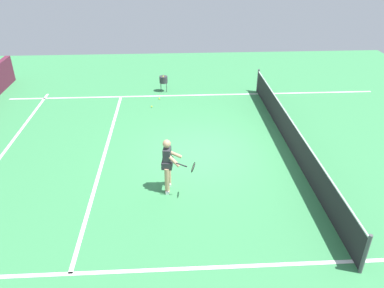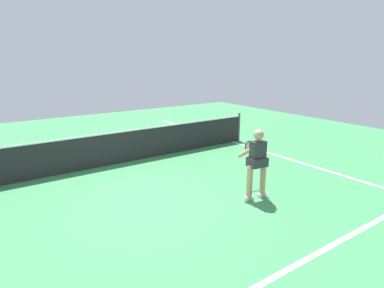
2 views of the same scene
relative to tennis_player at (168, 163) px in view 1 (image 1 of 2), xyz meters
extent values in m
plane|color=#38844C|center=(-2.03, 1.13, -0.85)|extent=(23.44, 23.44, 0.00)
cube|color=white|center=(-2.03, -5.39, -0.84)|extent=(10.87, 0.10, 0.01)
cube|color=white|center=(-2.03, -2.09, -0.84)|extent=(9.87, 0.10, 0.01)
cube|color=white|center=(-6.96, 1.13, -0.84)|extent=(0.10, 16.03, 0.01)
cube|color=white|center=(2.90, 1.13, -0.84)|extent=(0.10, 16.03, 0.01)
cylinder|color=#4C4C51|center=(-7.26, 4.00, -0.33)|extent=(0.08, 0.08, 1.03)
cylinder|color=#4C4C51|center=(3.20, 4.00, -0.33)|extent=(0.08, 0.08, 1.03)
cube|color=#232326|center=(-2.03, 4.00, -0.39)|extent=(10.39, 0.02, 0.91)
cube|color=white|center=(-2.03, 4.00, 0.09)|extent=(10.39, 0.02, 0.04)
cylinder|color=tan|center=(-0.19, -0.01, -0.46)|extent=(0.13, 0.13, 0.78)
cylinder|color=tan|center=(0.17, -0.05, -0.46)|extent=(0.13, 0.13, 0.78)
cube|color=white|center=(-0.19, -0.01, -0.81)|extent=(0.20, 0.10, 0.08)
cube|color=white|center=(0.17, -0.05, -0.81)|extent=(0.20, 0.10, 0.08)
cube|color=#2D2D33|center=(-0.01, -0.03, 0.19)|extent=(0.34, 0.24, 0.52)
cube|color=#2D2D33|center=(-0.01, -0.03, -0.01)|extent=(0.43, 0.33, 0.20)
sphere|color=tan|center=(-0.01, -0.03, 0.59)|extent=(0.22, 0.22, 0.22)
cylinder|color=tan|center=(-0.14, 0.14, 0.21)|extent=(0.23, 0.48, 0.37)
cylinder|color=tan|center=(0.16, 0.10, 0.21)|extent=(0.33, 0.45, 0.37)
cylinder|color=black|center=(0.38, 0.35, 0.17)|extent=(0.07, 0.30, 0.14)
torus|color=black|center=(0.42, 0.64, 0.11)|extent=(0.30, 0.15, 0.28)
cylinder|color=beige|center=(0.42, 0.64, 0.11)|extent=(0.25, 0.12, 0.23)
sphere|color=#D1E533|center=(-5.73, -0.70, -0.81)|extent=(0.07, 0.07, 0.07)
sphere|color=#D1E533|center=(-6.58, -0.41, -0.81)|extent=(0.07, 0.07, 0.07)
cylinder|color=#333338|center=(-7.54, -0.22, -0.30)|extent=(0.36, 0.36, 0.30)
cylinder|color=#333338|center=(-7.41, -0.09, -0.65)|extent=(0.02, 0.02, 0.40)
cylinder|color=#333338|center=(-7.66, -0.34, -0.65)|extent=(0.02, 0.02, 0.40)
cylinder|color=#333338|center=(-7.41, -0.34, -0.65)|extent=(0.02, 0.02, 0.40)
sphere|color=#D1E533|center=(-7.49, -0.22, -0.14)|extent=(0.07, 0.07, 0.07)
camera|label=1|loc=(8.60, 0.15, 5.38)|focal=35.23mm
camera|label=2|loc=(-4.95, -4.67, 2.15)|focal=30.46mm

